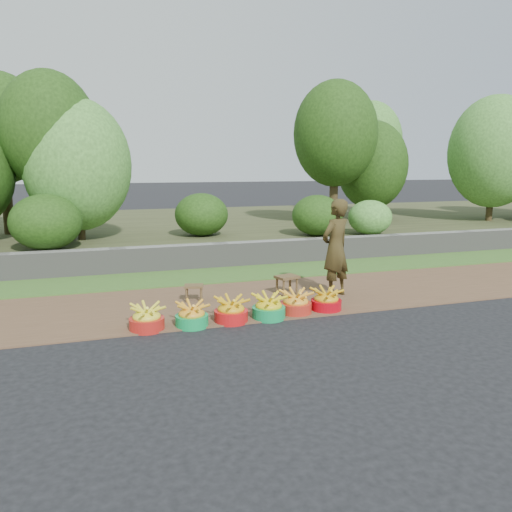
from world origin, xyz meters
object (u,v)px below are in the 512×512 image
object	(u,v)px
basin_b	(192,316)
stool_left	(194,288)
stool_right	(287,279)
vendor_woman	(335,248)
basin_a	(147,319)
basin_f	(326,301)
basin_c	(231,311)
basin_e	(296,303)
basin_d	(269,308)

from	to	relation	value
basin_b	stool_left	world-z (taller)	basin_b
stool_right	vendor_woman	distance (m)	1.01
basin_a	stool_right	size ratio (longest dim) A/B	1.11
basin_f	stool_right	size ratio (longest dim) A/B	1.10
basin_b	basin_c	bearing A→B (deg)	2.75
basin_a	basin_f	xyz separation A→B (m)	(2.79, 0.09, -0.00)
basin_c	basin_f	bearing A→B (deg)	3.64
basin_e	vendor_woman	world-z (taller)	vendor_woman
basin_a	basin_c	size ratio (longest dim) A/B	0.98
basin_c	stool_right	bearing A→B (deg)	41.21
stool_left	vendor_woman	world-z (taller)	vendor_woman
basin_d	basin_b	bearing A→B (deg)	-179.11
basin_e	stool_left	size ratio (longest dim) A/B	1.36
basin_a	stool_left	size ratio (longest dim) A/B	1.36
basin_b	stool_left	bearing A→B (deg)	77.58
basin_a	basin_f	size ratio (longest dim) A/B	1.01
basin_b	basin_d	world-z (taller)	basin_d
basin_a	vendor_woman	distance (m)	3.47
stool_right	basin_b	bearing A→B (deg)	-148.06
stool_left	stool_right	size ratio (longest dim) A/B	0.82
basin_e	stool_left	world-z (taller)	basin_e
basin_d	basin_e	xyz separation A→B (m)	(0.48, 0.10, -0.00)
basin_d	stool_right	xyz separation A→B (m)	(0.76, 1.18, 0.12)
basin_c	basin_d	distance (m)	0.58
basin_e	stool_left	xyz separation A→B (m)	(-1.37, 1.14, 0.08)
basin_e	stool_left	bearing A→B (deg)	140.16
vendor_woman	stool_right	bearing A→B (deg)	-49.67
basin_d	vendor_woman	world-z (taller)	vendor_woman
stool_left	stool_right	bearing A→B (deg)	-2.01
basin_c	stool_left	world-z (taller)	basin_c
basin_f	basin_b	bearing A→B (deg)	-176.60
basin_b	stool_left	xyz separation A→B (m)	(0.28, 1.26, 0.08)
basin_b	basin_e	distance (m)	1.65
basin_c	basin_d	bearing A→B (deg)	-0.99
stool_left	basin_d	bearing A→B (deg)	-54.33
vendor_woman	basin_b	bearing A→B (deg)	-7.14
basin_b	basin_f	world-z (taller)	basin_f
basin_d	basin_c	bearing A→B (deg)	179.01
basin_b	stool_left	size ratio (longest dim) A/B	1.30
basin_d	basin_e	bearing A→B (deg)	11.73
basin_a	stool_left	distance (m)	1.52
stool_right	vendor_woman	size ratio (longest dim) A/B	0.26
basin_c	basin_e	size ratio (longest dim) A/B	1.01
basin_d	stool_left	xyz separation A→B (m)	(-0.89, 1.24, 0.07)
basin_b	basin_e	bearing A→B (deg)	4.08
basin_b	vendor_woman	bearing A→B (deg)	17.65
basin_a	basin_b	xyz separation A→B (m)	(0.63, -0.04, -0.01)
basin_f	vendor_woman	bearing A→B (deg)	54.93
basin_a	basin_d	xyz separation A→B (m)	(1.79, -0.02, 0.00)
basin_c	stool_left	size ratio (longest dim) A/B	1.38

